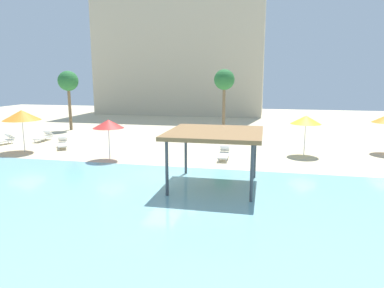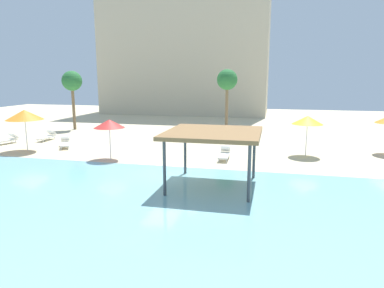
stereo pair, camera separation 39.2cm
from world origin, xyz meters
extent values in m
plane|color=beige|center=(0.00, 0.00, 0.00)|extent=(80.00, 80.00, 0.00)
cube|color=#7AB7C1|center=(0.00, -5.25, 0.02)|extent=(44.00, 13.50, 0.04)
cylinder|color=#42474C|center=(0.81, 0.29, 1.23)|extent=(0.14, 0.14, 2.46)
cylinder|color=#42474C|center=(4.38, 0.29, 1.23)|extent=(0.14, 0.14, 2.46)
cylinder|color=#42474C|center=(0.81, -3.29, 1.23)|extent=(0.14, 0.14, 2.46)
cylinder|color=#42474C|center=(4.38, -3.29, 1.23)|extent=(0.14, 0.14, 2.46)
cube|color=olive|center=(2.60, -1.50, 2.55)|extent=(4.28, 4.28, 0.18)
cylinder|color=silver|center=(-4.59, 2.54, 0.99)|extent=(0.06, 0.06, 1.98)
cone|color=red|center=(-4.59, 2.54, 2.24)|extent=(1.91, 1.91, 0.53)
cylinder|color=silver|center=(7.41, 6.34, 1.04)|extent=(0.06, 0.06, 2.07)
cone|color=yellow|center=(7.41, 6.34, 2.34)|extent=(1.97, 1.97, 0.54)
cylinder|color=silver|center=(-11.36, 3.47, 1.09)|extent=(0.06, 0.06, 2.18)
cone|color=orange|center=(-11.36, 3.47, 2.52)|extent=(2.49, 2.49, 0.68)
cylinder|color=white|center=(2.63, 3.26, 0.11)|extent=(0.05, 0.05, 0.22)
cylinder|color=white|center=(2.15, 3.25, 0.11)|extent=(0.05, 0.05, 0.22)
cylinder|color=white|center=(2.59, 4.70, 0.11)|extent=(0.05, 0.05, 0.22)
cylinder|color=white|center=(2.11, 4.69, 0.11)|extent=(0.05, 0.05, 0.22)
cube|color=white|center=(2.37, 3.98, 0.27)|extent=(0.65, 1.82, 0.10)
cube|color=white|center=(2.35, 4.72, 0.55)|extent=(0.61, 0.52, 0.40)
cylinder|color=white|center=(-14.28, 5.82, 0.11)|extent=(0.05, 0.05, 0.22)
cylinder|color=white|center=(-14.74, 5.96, 0.11)|extent=(0.05, 0.05, 0.22)
cube|color=white|center=(-14.71, 5.20, 0.27)|extent=(1.09, 1.90, 0.10)
cube|color=white|center=(-14.50, 5.91, 0.55)|extent=(0.72, 0.66, 0.40)
cylinder|color=white|center=(-8.86, 4.56, 0.11)|extent=(0.05, 0.05, 0.22)
cylinder|color=white|center=(-9.27, 4.31, 0.11)|extent=(0.05, 0.05, 0.22)
cylinder|color=white|center=(-9.60, 5.79, 0.11)|extent=(0.05, 0.05, 0.22)
cylinder|color=white|center=(-10.01, 5.55, 0.11)|extent=(0.05, 0.05, 0.22)
cube|color=white|center=(-9.43, 5.05, 0.27)|extent=(1.44, 1.85, 0.10)
cube|color=white|center=(-9.82, 5.69, 0.55)|extent=(0.78, 0.74, 0.40)
cylinder|color=white|center=(-12.36, 6.57, 0.11)|extent=(0.05, 0.05, 0.22)
cylinder|color=white|center=(-12.84, 6.57, 0.11)|extent=(0.05, 0.05, 0.22)
cylinder|color=white|center=(-12.37, 8.01, 0.11)|extent=(0.05, 0.05, 0.22)
cylinder|color=white|center=(-12.85, 8.01, 0.11)|extent=(0.05, 0.05, 0.22)
cube|color=white|center=(-12.61, 7.29, 0.27)|extent=(0.61, 1.80, 0.10)
cube|color=white|center=(-12.61, 8.03, 0.55)|extent=(0.60, 0.51, 0.40)
cylinder|color=brown|center=(-13.68, 13.27, 2.17)|extent=(0.28, 0.28, 4.35)
sphere|color=#286B33|center=(-13.68, 13.27, 4.70)|extent=(1.90, 1.90, 1.90)
cylinder|color=brown|center=(0.99, 15.30, 2.24)|extent=(0.28, 0.28, 4.48)
sphere|color=#286B33|center=(0.99, 15.30, 4.83)|extent=(1.90, 1.90, 1.90)
cube|color=beige|center=(-6.98, 32.39, 10.45)|extent=(22.57, 11.12, 20.91)
camera|label=1|loc=(4.83, -17.06, 5.08)|focal=32.48mm
camera|label=2|loc=(5.22, -16.97, 5.08)|focal=32.48mm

